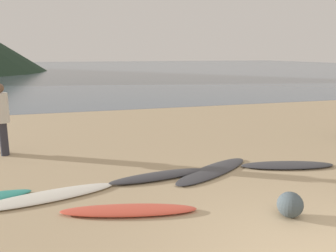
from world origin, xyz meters
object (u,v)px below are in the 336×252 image
Objects in this scene: surfboard_2 at (129,210)px; beach_rock_near at (290,205)px; surfboard_3 at (158,176)px; person_0 at (1,113)px; surfboard_4 at (213,171)px; surfboard_1 at (45,197)px; surfboard_5 at (287,165)px.

beach_rock_near is (2.42, -0.86, 0.16)m from surfboard_2.
beach_rock_near is at bearing -63.55° from surfboard_3.
surfboard_2 is 1.22× the size of person_0.
person_0 reaches higher than surfboard_4.
surfboard_1 is 1.38× the size of person_0.
surfboard_2 is 5.45× the size of beach_rock_near.
person_0 reaches higher than surfboard_2.
person_0 is at bearing 132.99° from surfboard_3.
surfboard_4 is (1.23, 0.01, -0.01)m from surfboard_3.
surfboard_2 is at bearing -177.21° from surfboard_4.
surfboard_3 reaches higher than surfboard_4.
surfboard_4 is 5.38m from person_0.
surfboard_5 is at bearing 31.62° from surfboard_2.
beach_rock_near is at bearing -110.81° from surfboard_5.
surfboard_5 is (1.78, -0.16, 0.01)m from surfboard_4.
surfboard_1 reaches higher than surfboard_4.
beach_rock_near reaches higher than surfboard_2.
person_0 is at bearing 118.12° from surfboard_4.
surfboard_5 is at bearing -10.38° from surfboard_3.
person_0 is (-3.31, 2.71, 1.03)m from surfboard_3.
person_0 reaches higher than surfboard_5.
surfboard_1 is at bearing -136.64° from person_0.
surfboard_1 is at bearing 156.77° from surfboard_2.
surfboard_1 is at bearing -163.08° from surfboard_5.
surfboard_3 is 0.99× the size of surfboard_5.
surfboard_3 is 1.16× the size of person_0.
surfboard_5 reaches higher than surfboard_4.
surfboard_4 is 5.88× the size of beach_rock_near.
surfboard_5 is (3.02, -0.14, -0.01)m from surfboard_3.
surfboard_5 is 5.25× the size of beach_rock_near.
person_0 is at bearing 134.23° from beach_rock_near.
surfboard_4 is at bearing 97.67° from beach_rock_near.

